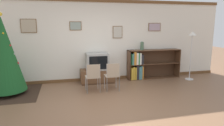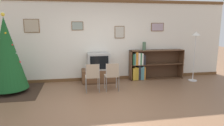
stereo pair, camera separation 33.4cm
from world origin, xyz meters
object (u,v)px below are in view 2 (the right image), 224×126
at_px(standing_lamp, 195,44).
at_px(vase, 144,46).
at_px(tv_console, 99,76).
at_px(folding_chair_right, 112,75).
at_px(television, 98,61).
at_px(bookshelf, 147,65).
at_px(christmas_tree, 7,54).
at_px(folding_chair_left, 92,76).

bearing_deg(standing_lamp, vase, 162.63).
distance_m(tv_console, vase, 1.85).
height_order(tv_console, vase, vase).
distance_m(tv_console, folding_chair_right, 1.02).
relative_size(folding_chair_right, vase, 2.87).
xyz_separation_m(tv_console, television, (0.00, -0.00, 0.49)).
relative_size(bookshelf, standing_lamp, 1.15).
xyz_separation_m(christmas_tree, vase, (4.17, 0.64, 0.07)).
xyz_separation_m(tv_console, standing_lamp, (3.18, -0.39, 1.05)).
xyz_separation_m(tv_console, vase, (1.59, 0.11, 0.94)).
xyz_separation_m(television, bookshelf, (1.70, 0.10, -0.22)).
distance_m(bookshelf, vase, 0.69).
height_order(folding_chair_left, bookshelf, bookshelf).
bearing_deg(standing_lamp, bookshelf, 161.87).
xyz_separation_m(folding_chair_left, standing_lamp, (3.46, 0.56, 0.80)).
xyz_separation_m(tv_console, bookshelf, (1.70, 0.10, 0.27)).
distance_m(folding_chair_right, bookshelf, 1.76).
xyz_separation_m(christmas_tree, folding_chair_left, (2.30, -0.42, -0.62)).
height_order(television, bookshelf, bookshelf).
height_order(tv_console, folding_chair_right, folding_chair_right).
bearing_deg(christmas_tree, bookshelf, 8.41).
relative_size(christmas_tree, folding_chair_left, 2.67).
xyz_separation_m(folding_chair_left, vase, (1.87, 1.06, 0.69)).
relative_size(tv_console, television, 1.56).
bearing_deg(bookshelf, vase, 173.72).
xyz_separation_m(christmas_tree, folding_chair_right, (2.86, -0.42, -0.62)).
height_order(christmas_tree, folding_chair_left, christmas_tree).
bearing_deg(television, vase, 4.03).
bearing_deg(standing_lamp, christmas_tree, -178.55).
height_order(christmas_tree, vase, christmas_tree).
bearing_deg(standing_lamp, folding_chair_left, -170.76).
relative_size(television, bookshelf, 0.37).
distance_m(television, folding_chair_right, 1.02).
distance_m(christmas_tree, bookshelf, 4.37).
distance_m(television, standing_lamp, 3.25).
bearing_deg(standing_lamp, tv_console, 173.03).
bearing_deg(christmas_tree, television, 11.65).
bearing_deg(folding_chair_right, vase, 39.01).
relative_size(folding_chair_right, standing_lamp, 0.50).
distance_m(bookshelf, standing_lamp, 1.75).
xyz_separation_m(television, folding_chair_left, (-0.28, -0.95, -0.24)).
bearing_deg(vase, folding_chair_right, -140.99).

